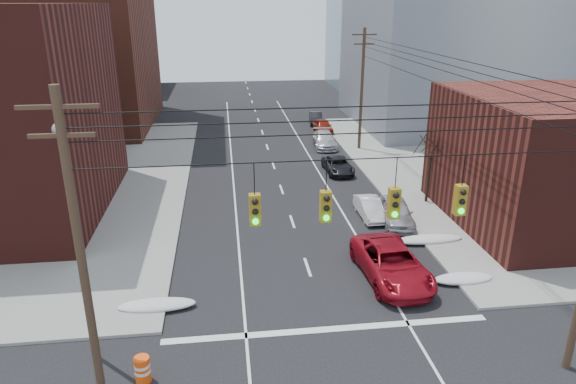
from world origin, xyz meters
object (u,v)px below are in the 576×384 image
object	(u,v)px
parked_car_a	(396,212)
parked_car_d	(325,140)
red_pickup	(392,263)
parked_car_e	(323,126)
parked_car_b	(370,208)
lot_car_b	(79,170)
parked_car_c	(338,165)
construction_barrel	(142,369)
lot_car_d	(8,181)
lot_car_a	(64,179)
parked_car_f	(316,118)
lot_car_c	(22,195)

from	to	relation	value
parked_car_a	parked_car_d	bearing A→B (deg)	100.36
parked_car_d	red_pickup	bearing A→B (deg)	-89.15
parked_car_a	parked_car_e	xyz separation A→B (m)	(0.00, 24.09, -0.07)
parked_car_a	parked_car_b	bearing A→B (deg)	144.86
lot_car_b	parked_car_c	bearing A→B (deg)	-111.03
lot_car_b	parked_car_a	bearing A→B (deg)	-136.68
lot_car_b	construction_barrel	world-z (taller)	lot_car_b
lot_car_d	red_pickup	bearing A→B (deg)	-101.23
parked_car_c	parked_car_d	size ratio (longest dim) A/B	0.89
parked_car_b	lot_car_d	xyz separation A→B (m)	(-24.76, 7.59, 0.29)
parked_car_c	lot_car_a	bearing A→B (deg)	-176.04
parked_car_c	lot_car_b	bearing A→B (deg)	177.86
parked_car_b	parked_car_a	bearing A→B (deg)	-42.92
parked_car_a	construction_barrel	size ratio (longest dim) A/B	4.39
parked_car_c	lot_car_b	xyz separation A→B (m)	(-20.35, 0.40, 0.33)
parked_car_c	parked_car_a	bearing A→B (deg)	-83.61
parked_car_b	parked_car_f	bearing A→B (deg)	86.81
lot_car_c	construction_barrel	distance (m)	21.40
parked_car_a	lot_car_b	size ratio (longest dim) A/B	0.80
parked_car_f	lot_car_a	xyz separation A→B (m)	(-22.20, -19.68, 0.27)
parked_car_e	lot_car_d	bearing A→B (deg)	-150.75
parked_car_c	parked_car_d	bearing A→B (deg)	85.92
parked_car_d	lot_car_b	bearing A→B (deg)	-156.04
parked_car_c	lot_car_d	size ratio (longest dim) A/B	0.98
lot_car_d	parked_car_f	bearing A→B (deg)	-31.31
red_pickup	parked_car_c	bearing A→B (deg)	83.20
parked_car_b	construction_barrel	size ratio (longest dim) A/B	3.66
parked_car_e	parked_car_d	bearing A→B (deg)	-100.57
parked_car_a	lot_car_d	world-z (taller)	lot_car_d
lot_car_d	parked_car_a	bearing A→B (deg)	-86.89
parked_car_c	construction_barrel	distance (m)	26.31
parked_car_d	parked_car_f	bearing A→B (deg)	88.84
red_pickup	parked_car_b	world-z (taller)	red_pickup
red_pickup	lot_car_d	xyz separation A→B (m)	(-23.66, 15.36, 0.07)
parked_car_e	construction_barrel	size ratio (longest dim) A/B	4.01
lot_car_d	construction_barrel	world-z (taller)	lot_car_d
lot_car_d	construction_barrel	bearing A→B (deg)	-128.35
parked_car_e	parked_car_f	world-z (taller)	parked_car_e
lot_car_a	red_pickup	bearing A→B (deg)	-124.16
lot_car_c	construction_barrel	bearing A→B (deg)	-136.70
red_pickup	parked_car_e	distance (m)	30.74
parked_car_a	construction_barrel	bearing A→B (deg)	-130.01
construction_barrel	red_pickup	bearing A→B (deg)	28.30
parked_car_b	lot_car_c	distance (m)	23.38
parked_car_f	parked_car_e	bearing A→B (deg)	-82.89
red_pickup	parked_car_b	bearing A→B (deg)	78.72
red_pickup	lot_car_a	xyz separation A→B (m)	(-19.77, 15.30, 0.08)
parked_car_d	parked_car_c	bearing A→B (deg)	-88.82
red_pickup	parked_car_c	xyz separation A→B (m)	(1.06, 17.11, -0.24)
parked_car_e	lot_car_d	xyz separation A→B (m)	(-26.10, -15.28, 0.21)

